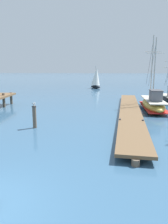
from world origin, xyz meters
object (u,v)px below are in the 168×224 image
mooring_piling (34,116)px  distant_sailboat (96,78)px  perched_seagull (34,104)px  fishing_boat_0 (153,103)px

mooring_piling → distant_sailboat: distant_sailboat is taller
mooring_piling → distant_sailboat: (2.26, 31.59, 1.26)m
perched_seagull → fishing_boat_0: bearing=39.6°
fishing_boat_0 → distant_sailboat: 24.86m
mooring_piling → perched_seagull: perched_seagull is taller
mooring_piling → perched_seagull: (-0.00, 0.00, 0.89)m
mooring_piling → fishing_boat_0: bearing=39.6°
perched_seagull → distant_sailboat: distant_sailboat is taller
fishing_boat_0 → mooring_piling: (-9.48, -7.84, 0.14)m
perched_seagull → mooring_piling: bearing=-38.3°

